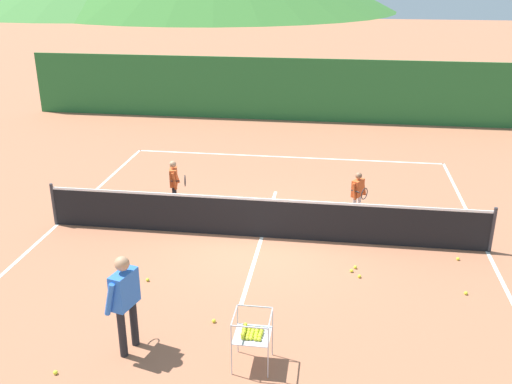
{
  "coord_description": "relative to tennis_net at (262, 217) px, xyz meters",
  "views": [
    {
      "loc": [
        1.58,
        -11.89,
        5.87
      ],
      "look_at": [
        -0.17,
        0.23,
        1.03
      ],
      "focal_mm": 40.28,
      "sensor_mm": 36.0,
      "label": 1
    }
  ],
  "objects": [
    {
      "name": "tennis_ball_2",
      "position": [
        -1.99,
        -2.31,
        -0.47
      ],
      "size": [
        0.07,
        0.07,
        0.07
      ],
      "primitive_type": "sphere",
      "color": "yellow",
      "rests_on": "ground"
    },
    {
      "name": "student_0",
      "position": [
        -2.44,
        1.36,
        0.28
      ],
      "size": [
        0.51,
        0.57,
        1.3
      ],
      "color": "black",
      "rests_on": "ground"
    },
    {
      "name": "tennis_net",
      "position": [
        0.0,
        0.0,
        0.0
      ],
      "size": [
        10.19,
        0.08,
        1.05
      ],
      "color": "#333338",
      "rests_on": "ground"
    },
    {
      "name": "instructor",
      "position": [
        -1.59,
        -4.46,
        0.53
      ],
      "size": [
        0.44,
        0.84,
        1.71
      ],
      "color": "black",
      "rests_on": "ground"
    },
    {
      "name": "line_service_center",
      "position": [
        0.0,
        0.0,
        -0.5
      ],
      "size": [
        0.08,
        5.81,
        0.01
      ],
      "primitive_type": "cube",
      "color": "white",
      "rests_on": "ground"
    },
    {
      "name": "line_sideline_west",
      "position": [
        -5.02,
        0.0,
        -0.5
      ],
      "size": [
        0.08,
        12.15,
        0.01
      ],
      "primitive_type": "cube",
      "color": "white",
      "rests_on": "ground"
    },
    {
      "name": "student_1",
      "position": [
        2.19,
        1.39,
        0.23
      ],
      "size": [
        0.4,
        0.68,
        1.21
      ],
      "color": "silver",
      "rests_on": "ground"
    },
    {
      "name": "tennis_ball_5",
      "position": [
        2.12,
        -1.2,
        -0.47
      ],
      "size": [
        0.07,
        0.07,
        0.07
      ],
      "primitive_type": "sphere",
      "color": "yellow",
      "rests_on": "ground"
    },
    {
      "name": "tennis_ball_1",
      "position": [
        -0.38,
        -3.51,
        -0.47
      ],
      "size": [
        0.07,
        0.07,
        0.07
      ],
      "primitive_type": "sphere",
      "color": "yellow",
      "rests_on": "ground"
    },
    {
      "name": "tennis_ball_0",
      "position": [
        -2.51,
        -5.21,
        -0.47
      ],
      "size": [
        0.07,
        0.07,
        0.07
      ],
      "primitive_type": "sphere",
      "color": "yellow",
      "rests_on": "ground"
    },
    {
      "name": "ground_plane",
      "position": [
        0.0,
        0.0,
        -0.5
      ],
      "size": [
        120.0,
        120.0,
        0.0
      ],
      "primitive_type": "plane",
      "color": "#A86647"
    },
    {
      "name": "ball_cart",
      "position": [
        0.45,
        -4.55,
        0.09
      ],
      "size": [
        0.58,
        0.58,
        0.9
      ],
      "color": "#B7B7BC",
      "rests_on": "ground"
    },
    {
      "name": "tennis_ball_4",
      "position": [
        4.2,
        -1.92,
        -0.47
      ],
      "size": [
        0.07,
        0.07,
        0.07
      ],
      "primitive_type": "sphere",
      "color": "yellow",
      "rests_on": "ground"
    },
    {
      "name": "line_sideline_east",
      "position": [
        5.02,
        0.0,
        -0.5
      ],
      "size": [
        0.08,
        12.15,
        0.01
      ],
      "primitive_type": "cube",
      "color": "white",
      "rests_on": "ground"
    },
    {
      "name": "windscreen_fence",
      "position": [
        0.0,
        10.88,
        0.75
      ],
      "size": [
        22.08,
        0.08,
        2.5
      ],
      "primitive_type": "cube",
      "color": "#286B33",
      "rests_on": "ground"
    },
    {
      "name": "tennis_ball_9",
      "position": [
        4.3,
        -0.51,
        -0.47
      ],
      "size": [
        0.07,
        0.07,
        0.07
      ],
      "primitive_type": "sphere",
      "color": "yellow",
      "rests_on": "ground"
    },
    {
      "name": "tennis_ball_8",
      "position": [
        2.2,
        -1.56,
        -0.47
      ],
      "size": [
        0.07,
        0.07,
        0.07
      ],
      "primitive_type": "sphere",
      "color": "yellow",
      "rests_on": "ground"
    },
    {
      "name": "tennis_ball_7",
      "position": [
        2.04,
        -1.36,
        -0.47
      ],
      "size": [
        0.07,
        0.07,
        0.07
      ],
      "primitive_type": "sphere",
      "color": "yellow",
      "rests_on": "ground"
    },
    {
      "name": "line_baseline_far",
      "position": [
        0.0,
        6.05,
        -0.5
      ],
      "size": [
        10.04,
        0.08,
        0.01
      ],
      "primitive_type": "cube",
      "color": "white",
      "rests_on": "ground"
    }
  ]
}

